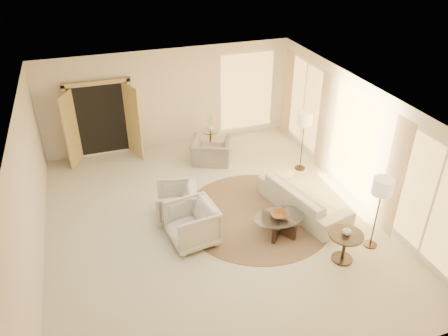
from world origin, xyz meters
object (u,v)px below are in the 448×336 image
object	(u,v)px
end_table	(345,242)
armchair_right	(192,222)
side_table	(210,137)
end_vase	(347,231)
armchair_left	(176,201)
floor_lamp_far	(382,190)
accent_chair	(211,148)
sofa	(304,198)
coffee_table	(279,222)
floor_lamp_near	(305,121)
bowl	(279,215)
side_vase	(210,127)

from	to	relation	value
end_table	armchair_right	bearing A→B (deg)	150.74
side_table	end_vase	distance (m)	5.45
armchair_left	floor_lamp_far	bearing A→B (deg)	72.03
accent_chair	sofa	bearing A→B (deg)	138.46
armchair_left	armchair_right	size ratio (longest dim) A/B	0.93
coffee_table	side_table	size ratio (longest dim) A/B	2.22
floor_lamp_near	bowl	world-z (taller)	floor_lamp_near
floor_lamp_near	end_vase	world-z (taller)	floor_lamp_near
sofa	accent_chair	distance (m)	3.07
end_vase	side_vase	size ratio (longest dim) A/B	0.81
accent_chair	end_table	bearing A→B (deg)	129.09
side_table	bowl	distance (m)	4.17
coffee_table	side_vase	bearing A→B (deg)	93.20
armchair_left	coffee_table	bearing A→B (deg)	71.86
sofa	armchair_left	world-z (taller)	armchair_left
floor_lamp_far	armchair_left	bearing A→B (deg)	148.57
armchair_left	end_table	world-z (taller)	armchair_left
accent_chair	side_table	bearing A→B (deg)	-82.59
end_table	floor_lamp_near	distance (m)	3.65
sofa	side_table	size ratio (longest dim) A/B	4.24
armchair_right	coffee_table	xyz separation A→B (m)	(1.80, -0.31, -0.22)
sofa	end_vase	size ratio (longest dim) A/B	12.84
armchair_right	coffee_table	bearing A→B (deg)	72.77
floor_lamp_far	side_vase	distance (m)	5.51
coffee_table	side_table	bearing A→B (deg)	93.20
armchair_left	bowl	xyz separation A→B (m)	(1.92, -1.18, 0.01)
sofa	bowl	bearing A→B (deg)	108.85
coffee_table	bowl	xyz separation A→B (m)	(0.00, 0.00, 0.20)
armchair_right	floor_lamp_near	bearing A→B (deg)	111.93
coffee_table	side_vase	xyz separation A→B (m)	(-0.23, 4.16, 0.39)
floor_lamp_near	side_vase	xyz separation A→B (m)	(-1.90, 1.90, -0.73)
bowl	coffee_table	bearing A→B (deg)	0.00
floor_lamp_far	end_vase	world-z (taller)	floor_lamp_far
sofa	accent_chair	world-z (taller)	accent_chair
coffee_table	end_vase	xyz separation A→B (m)	(0.84, -1.17, 0.45)
side_table	bowl	bearing A→B (deg)	-86.80
floor_lamp_far	sofa	bearing A→B (deg)	116.27
floor_lamp_far	bowl	bearing A→B (deg)	148.78
end_table	side_table	distance (m)	5.44
side_table	floor_lamp_far	size ratio (longest dim) A/B	0.34
armchair_right	side_vase	xyz separation A→B (m)	(1.57, 3.85, 0.17)
coffee_table	floor_lamp_near	xyz separation A→B (m)	(1.67, 2.26, 1.12)
coffee_table	side_table	world-z (taller)	side_table
coffee_table	floor_lamp_near	bearing A→B (deg)	53.55
end_vase	sofa	bearing A→B (deg)	89.34
side_table	end_vase	xyz separation A→B (m)	(1.08, -5.33, 0.39)
end_table	side_vase	world-z (taller)	side_vase
end_vase	accent_chair	bearing A→B (deg)	106.23
armchair_right	end_table	distance (m)	3.03
side_table	floor_lamp_far	world-z (taller)	floor_lamp_far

